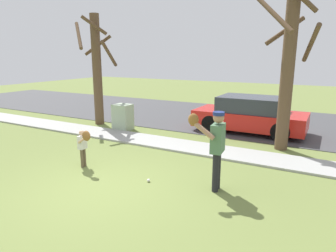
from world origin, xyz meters
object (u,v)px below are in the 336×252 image
Objects in this scene: person_adult at (215,142)px; baseball at (148,180)px; utility_cabinet at (123,117)px; street_tree_near at (288,64)px; street_tree_far at (97,67)px; person_child at (84,143)px; parked_hatchback_red at (249,115)px.

baseball is at bearing 7.25° from person_adult.
person_adult is 6.03m from utility_cabinet.
street_tree_far is at bearing 180.00° from street_tree_near.
utility_cabinet is at bearing 107.61° from person_child.
street_tree_far reaches higher than utility_cabinet.
parked_hatchback_red is (-1.40, 1.63, -1.92)m from street_tree_near.
street_tree_near reaches higher than baseball.
street_tree_far is (-5.03, 4.06, 2.34)m from baseball.
street_tree_far is (-7.28, 0.00, -0.20)m from street_tree_near.
person_child is 2.01m from baseball.
street_tree_near is at bearing 3.63° from utility_cabinet.
baseball is 5.79m from parked_hatchback_red.
baseball is at bearing -38.91° from street_tree_far.
person_adult is 0.35× the size of street_tree_near.
person_adult is at bearing -102.01° from street_tree_near.
person_adult is 5.41m from parked_hatchback_red.
parked_hatchback_red is (5.87, 1.63, -1.71)m from street_tree_far.
street_tree_far reaches higher than person_adult.
street_tree_far is 1.11× the size of parked_hatchback_red.
parked_hatchback_red is at bearing 15.49° from street_tree_far.
person_adult reaches higher than baseball.
street_tree_near is at bearing -107.79° from person_adult.
parked_hatchback_red is at bearing 130.79° from street_tree_near.
street_tree_near is at bearing 38.80° from person_child.
person_adult is 1.71× the size of utility_cabinet.
person_adult is 4.10m from street_tree_near.
parked_hatchback_red reaches higher than baseball.
person_adult is at bearing -34.07° from utility_cabinet.
person_adult reaches higher than utility_cabinet.
street_tree_near is at bearing -0.00° from street_tree_far.
street_tree_far is 6.33m from parked_hatchback_red.
utility_cabinet is at bearing -176.37° from street_tree_near.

